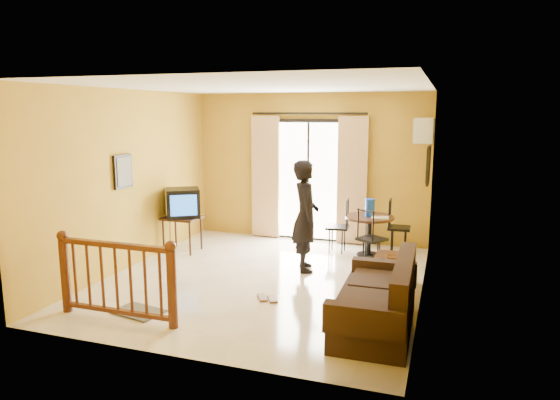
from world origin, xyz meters
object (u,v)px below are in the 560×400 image
(coffee_table, at_px, (392,270))
(dining_table, at_px, (369,225))
(sofa, at_px, (380,303))
(standing_person, at_px, (305,216))
(television, at_px, (183,203))

(coffee_table, bearing_deg, dining_table, 110.00)
(sofa, bearing_deg, dining_table, 100.04)
(standing_person, bearing_deg, sofa, -164.99)
(dining_table, distance_m, standing_person, 1.41)
(standing_person, bearing_deg, dining_table, -59.59)
(dining_table, relative_size, sofa, 0.47)
(television, height_order, sofa, television)
(television, distance_m, dining_table, 3.26)
(television, xyz_separation_m, standing_person, (2.32, -0.32, -0.01))
(dining_table, height_order, standing_person, standing_person)
(sofa, relative_size, standing_person, 1.02)
(coffee_table, height_order, standing_person, standing_person)
(dining_table, height_order, coffee_table, dining_table)
(coffee_table, xyz_separation_m, sofa, (0.00, -1.37, 0.03))
(standing_person, bearing_deg, television, 59.65)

